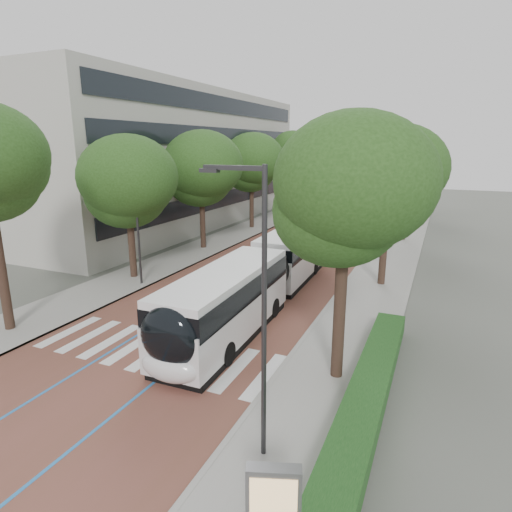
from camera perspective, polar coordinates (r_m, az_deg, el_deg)
The scene contains 20 objects.
ground at distance 18.58m, azimuth -15.45°, elevation -13.38°, with size 160.00×160.00×0.00m, color #51544C.
road at distance 54.28m, azimuth 11.99°, elevation 5.28°, with size 11.00×140.00×0.02m, color brown.
sidewalk_left at distance 56.23m, azimuth 4.47°, elevation 5.93°, with size 4.00×140.00×0.12m, color gray.
sidewalk_right at distance 53.29m, azimuth 19.92°, elevation 4.61°, with size 4.00×140.00×0.12m, color gray.
kerb_left at distance 55.65m, azimuth 6.32°, elevation 5.79°, with size 0.20×140.00×0.14m, color gray.
kerb_right at distance 53.44m, azimuth 17.89°, elevation 4.80°, with size 0.20×140.00×0.14m, color gray.
zebra_crossing at distance 19.15m, azimuth -13.07°, elevation -12.26°, with size 10.55×3.60×0.01m.
lane_line_left at distance 54.61m, azimuth 10.34°, elevation 5.44°, with size 0.12×126.00×0.01m, color #246DB6.
lane_line_right at distance 53.98m, azimuth 13.66°, elevation 5.15°, with size 0.12×126.00×0.01m, color #246DB6.
office_building at distance 50.56m, azimuth -13.38°, elevation 12.51°, with size 18.11×40.00×14.00m.
hedge at distance 14.97m, azimuth 14.35°, elevation -18.39°, with size 1.20×14.00×0.80m, color #153E16.
streetlight_near at distance 11.02m, azimuth 0.23°, elevation -5.25°, with size 1.82×0.20×8.00m.
streetlight_far at distance 34.96m, azimuth 16.91°, elevation 7.89°, with size 1.82×0.20×8.00m.
lamp_post_left at distance 26.91m, azimuth -15.56°, elevation 4.61°, with size 0.14×0.14×8.00m, color #2D2D2F.
trees_left at distance 42.49m, azimuth -1.84°, elevation 11.99°, with size 6.48×60.76×9.78m.
trees_right at distance 34.89m, azimuth 18.95°, elevation 10.62°, with size 6.03×47.47×9.20m.
lead_bus at distance 22.63m, azimuth 0.34°, elevation -3.20°, with size 2.92×18.45×3.20m.
bus_queued_0 at distance 37.27m, azimuth 9.84°, elevation 3.71°, with size 2.68×12.43×3.20m.
bus_queued_1 at distance 50.06m, azimuth 13.47°, elevation 6.30°, with size 2.82×12.45×3.20m.
bus_queued_2 at distance 62.54m, azimuth 16.09°, elevation 7.73°, with size 3.23×12.52×3.20m.
Camera 1 is at (10.73, -12.51, 8.58)m, focal length 30.00 mm.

